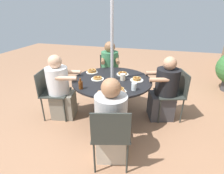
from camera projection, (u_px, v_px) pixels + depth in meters
ground_plane at (112, 117)px, 3.19m from camera, size 12.00×12.00×0.00m
patio_table at (112, 86)px, 2.94m from camera, size 1.31×1.31×0.74m
umbrella_pole at (112, 53)px, 2.70m from camera, size 0.05×0.05×2.38m
patio_chair_north at (111, 133)px, 2.01m from camera, size 0.55×0.55×0.86m
diner_north at (111, 124)px, 2.17m from camera, size 0.57×0.48×1.13m
patio_chair_east at (174, 91)px, 3.00m from camera, size 0.56×0.56×0.86m
diner_east at (164, 92)px, 3.00m from camera, size 0.50×0.57×1.12m
patio_chair_south at (110, 71)px, 3.96m from camera, size 0.56×0.56×0.86m
diner_south at (110, 72)px, 3.79m from camera, size 0.57×0.49×1.20m
patio_chair_west at (51, 90)px, 3.05m from camera, size 0.53×0.53×0.86m
diner_west at (60, 90)px, 3.03m from camera, size 0.45×0.59×1.14m
pancake_plate_a at (119, 90)px, 2.45m from camera, size 0.21×0.21×0.07m
pancake_plate_b at (137, 79)px, 2.84m from camera, size 0.21×0.21×0.06m
pancake_plate_c at (97, 78)px, 2.89m from camera, size 0.21×0.21×0.05m
pancake_plate_d at (123, 74)px, 3.09m from camera, size 0.21×0.21×0.06m
pancake_plate_e at (92, 71)px, 3.19m from camera, size 0.21×0.21×0.07m
syrup_bottle at (81, 85)px, 2.53m from camera, size 0.09×0.06×0.16m
coffee_cup at (123, 77)px, 2.84m from camera, size 0.09×0.09×0.11m
drinking_glass_a at (134, 87)px, 2.50m from camera, size 0.07×0.07×0.11m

